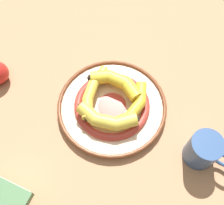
% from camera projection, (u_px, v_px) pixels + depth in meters
% --- Properties ---
extents(ground_plane, '(2.80, 2.80, 0.00)m').
position_uv_depth(ground_plane, '(123.00, 119.00, 0.77)').
color(ground_plane, '#A87A56').
extents(decorative_bowl, '(0.32, 0.32, 0.03)m').
position_uv_depth(decorative_bowl, '(112.00, 106.00, 0.78)').
color(decorative_bowl, beige).
rests_on(decorative_bowl, ground_plane).
extents(banana_a, '(0.18, 0.11, 0.03)m').
position_uv_depth(banana_a, '(93.00, 91.00, 0.76)').
color(banana_a, gold).
rests_on(banana_a, decorative_bowl).
extents(banana_b, '(0.11, 0.18, 0.04)m').
position_uv_depth(banana_b, '(105.00, 119.00, 0.72)').
color(banana_b, gold).
rests_on(banana_b, decorative_bowl).
extents(banana_c, '(0.14, 0.15, 0.03)m').
position_uv_depth(banana_c, '(131.00, 109.00, 0.74)').
color(banana_c, gold).
rests_on(banana_c, decorative_bowl).
extents(banana_d, '(0.13, 0.15, 0.04)m').
position_uv_depth(banana_d, '(118.00, 83.00, 0.77)').
color(banana_d, yellow).
rests_on(banana_d, decorative_bowl).
extents(coffee_mug, '(0.10, 0.12, 0.10)m').
position_uv_depth(coffee_mug, '(204.00, 150.00, 0.68)').
color(coffee_mug, '#335184').
rests_on(coffee_mug, ground_plane).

